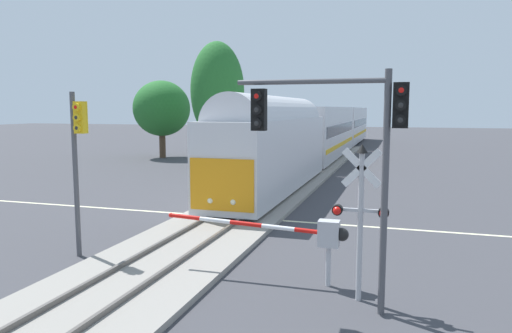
{
  "coord_description": "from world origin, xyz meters",
  "views": [
    {
      "loc": [
        6.95,
        -19.39,
        4.76
      ],
      "look_at": [
        0.28,
        2.33,
        2.0
      ],
      "focal_mm": 33.42,
      "sensor_mm": 36.0,
      "label": 1
    }
  ],
  "objects": [
    {
      "name": "traffic_signal_median",
      "position": [
        -2.83,
        -6.73,
        3.55
      ],
      "size": [
        0.53,
        0.38,
        5.29
      ],
      "color": "#4C4C51",
      "rests_on": "ground"
    },
    {
      "name": "ground_plane",
      "position": [
        0.0,
        0.0,
        0.0
      ],
      "size": [
        220.0,
        220.0,
        0.0
      ],
      "primitive_type": "plane",
      "color": "#3D3D42"
    },
    {
      "name": "commuter_train",
      "position": [
        0.0,
        26.34,
        2.73
      ],
      "size": [
        3.04,
        59.52,
        5.16
      ],
      "color": "silver",
      "rests_on": "railway_track"
    },
    {
      "name": "crossing_gate_near",
      "position": [
        4.65,
        -6.97,
        1.41
      ],
      "size": [
        5.26,
        0.4,
        1.8
      ],
      "color": "#B7B7BC",
      "rests_on": "ground"
    },
    {
      "name": "pine_left_background",
      "position": [
        -15.44,
        22.34,
        4.78
      ],
      "size": [
        5.49,
        5.49,
        7.48
      ],
      "color": "#4C3828",
      "rests_on": "ground"
    },
    {
      "name": "road_centre_stripe",
      "position": [
        0.0,
        0.0,
        0.0
      ],
      "size": [
        44.0,
        0.2,
        0.01
      ],
      "color": "beige",
      "rests_on": "ground"
    },
    {
      "name": "railway_track",
      "position": [
        0.0,
        0.0,
        0.1
      ],
      "size": [
        4.4,
        80.0,
        0.32
      ],
      "color": "gray",
      "rests_on": "ground"
    },
    {
      "name": "oak_behind_train",
      "position": [
        -7.69,
        17.47,
        6.2
      ],
      "size": [
        4.41,
        4.41,
        10.22
      ],
      "color": "#4C3828",
      "rests_on": "ground"
    },
    {
      "name": "traffic_signal_near_right",
      "position": [
        5.65,
        -8.4,
        4.23
      ],
      "size": [
        3.95,
        0.38,
        5.63
      ],
      "color": "#4C4C51",
      "rests_on": "ground"
    },
    {
      "name": "crossing_signal_mast",
      "position": [
        6.04,
        -7.75,
        2.39
      ],
      "size": [
        1.36,
        0.44,
        3.92
      ],
      "color": "#B2B2B7",
      "rests_on": "ground"
    }
  ]
}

